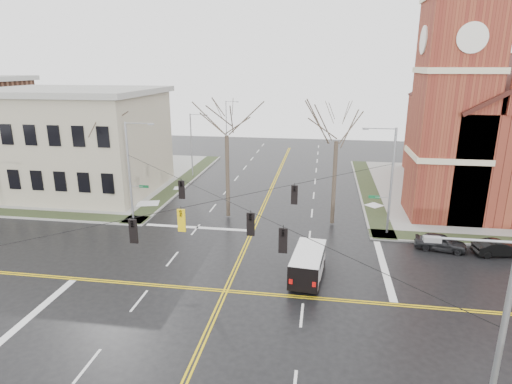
# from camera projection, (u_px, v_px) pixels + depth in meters

# --- Properties ---
(ground) EXTENTS (120.00, 120.00, 0.00)m
(ground) POSITION_uv_depth(u_px,v_px,m) (226.00, 291.00, 27.47)
(ground) COLOR black
(ground) RESTS_ON ground
(sidewalks) EXTENTS (80.00, 80.00, 0.17)m
(sidewalks) POSITION_uv_depth(u_px,v_px,m) (226.00, 290.00, 27.45)
(sidewalks) COLOR gray
(sidewalks) RESTS_ON ground
(road_markings) EXTENTS (100.00, 100.00, 0.01)m
(road_markings) POSITION_uv_depth(u_px,v_px,m) (226.00, 291.00, 27.47)
(road_markings) COLOR gold
(road_markings) RESTS_ON ground
(church) EXTENTS (24.28, 27.48, 27.50)m
(church) POSITION_uv_depth(u_px,v_px,m) (507.00, 120.00, 44.80)
(church) COLOR maroon
(church) RESTS_ON ground
(civic_building_a) EXTENTS (18.00, 14.00, 11.00)m
(civic_building_a) POSITION_uv_depth(u_px,v_px,m) (74.00, 143.00, 48.14)
(civic_building_a) COLOR #A29A80
(civic_building_a) RESTS_ON ground
(signal_pole_ne) EXTENTS (2.75, 0.22, 9.00)m
(signal_pole_ne) POSITION_uv_depth(u_px,v_px,m) (389.00, 179.00, 35.24)
(signal_pole_ne) COLOR gray
(signal_pole_ne) RESTS_ON ground
(signal_pole_nw) EXTENTS (2.75, 0.22, 9.00)m
(signal_pole_nw) POSITION_uv_depth(u_px,v_px,m) (131.00, 168.00, 38.64)
(signal_pole_nw) COLOR gray
(signal_pole_nw) RESTS_ON ground
(signal_pole_se) EXTENTS (2.75, 0.22, 9.00)m
(signal_pole_se) POSITION_uv_depth(u_px,v_px,m) (491.00, 362.00, 13.47)
(signal_pole_se) COLOR gray
(signal_pole_se) RESTS_ON ground
(span_wires) EXTENTS (23.02, 23.02, 0.03)m
(span_wires) POSITION_uv_depth(u_px,v_px,m) (223.00, 199.00, 25.70)
(span_wires) COLOR black
(span_wires) RESTS_ON ground
(traffic_signals) EXTENTS (8.21, 8.26, 1.30)m
(traffic_signals) POSITION_uv_depth(u_px,v_px,m) (221.00, 215.00, 25.29)
(traffic_signals) COLOR black
(traffic_signals) RESTS_ON ground
(streetlight_north_a) EXTENTS (2.30, 0.20, 8.00)m
(streetlight_north_a) POSITION_uv_depth(u_px,v_px,m) (192.00, 143.00, 54.30)
(streetlight_north_a) COLOR gray
(streetlight_north_a) RESTS_ON ground
(streetlight_north_b) EXTENTS (2.30, 0.20, 8.00)m
(streetlight_north_b) POSITION_uv_depth(u_px,v_px,m) (227.00, 122.00, 73.22)
(streetlight_north_b) COLOR gray
(streetlight_north_b) RESTS_ON ground
(cargo_van) EXTENTS (2.43, 5.19, 1.91)m
(cargo_van) POSITION_uv_depth(u_px,v_px,m) (308.00, 261.00, 29.04)
(cargo_van) COLOR white
(cargo_van) RESTS_ON ground
(parked_car_a) EXTENTS (4.04, 2.23, 1.30)m
(parked_car_a) POSITION_uv_depth(u_px,v_px,m) (440.00, 242.00, 33.40)
(parked_car_a) COLOR black
(parked_car_a) RESTS_ON ground
(parked_car_b) EXTENTS (3.86, 1.96, 1.21)m
(parked_car_b) POSITION_uv_depth(u_px,v_px,m) (498.00, 248.00, 32.43)
(parked_car_b) COLOR black
(parked_car_b) RESTS_ON ground
(tree_nw_far) EXTENTS (4.00, 4.00, 11.19)m
(tree_nw_far) POSITION_uv_depth(u_px,v_px,m) (101.00, 128.00, 40.89)
(tree_nw_far) COLOR #392E24
(tree_nw_far) RESTS_ON ground
(tree_nw_near) EXTENTS (4.00, 4.00, 11.52)m
(tree_nw_near) POSITION_uv_depth(u_px,v_px,m) (227.00, 130.00, 38.39)
(tree_nw_near) COLOR #392E24
(tree_nw_near) RESTS_ON ground
(tree_ne) EXTENTS (4.00, 4.00, 11.23)m
(tree_ne) POSITION_uv_depth(u_px,v_px,m) (337.00, 136.00, 36.60)
(tree_ne) COLOR #392E24
(tree_ne) RESTS_ON ground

